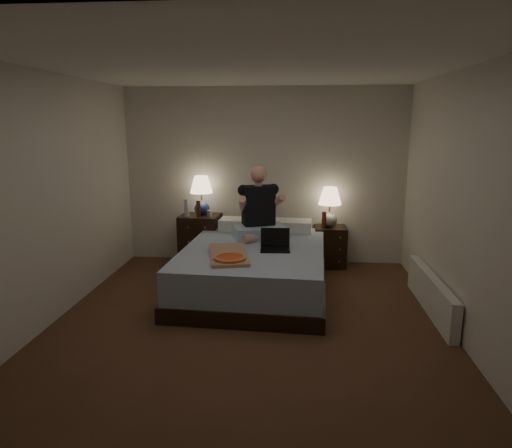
# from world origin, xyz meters

# --- Properties ---
(floor) EXTENTS (4.00, 4.50, 0.00)m
(floor) POSITION_xyz_m (0.00, 0.00, 0.00)
(floor) COLOR brown
(floor) RESTS_ON ground
(ceiling) EXTENTS (4.00, 4.50, 0.00)m
(ceiling) POSITION_xyz_m (0.00, 0.00, 2.50)
(ceiling) COLOR white
(ceiling) RESTS_ON ground
(wall_back) EXTENTS (4.00, 0.00, 2.50)m
(wall_back) POSITION_xyz_m (0.00, 2.25, 1.25)
(wall_back) COLOR beige
(wall_back) RESTS_ON ground
(wall_front) EXTENTS (4.00, 0.00, 2.50)m
(wall_front) POSITION_xyz_m (0.00, -2.25, 1.25)
(wall_front) COLOR beige
(wall_front) RESTS_ON ground
(wall_left) EXTENTS (0.00, 4.50, 2.50)m
(wall_left) POSITION_xyz_m (-2.00, 0.00, 1.25)
(wall_left) COLOR beige
(wall_left) RESTS_ON ground
(wall_right) EXTENTS (0.00, 4.50, 2.50)m
(wall_right) POSITION_xyz_m (2.00, 0.00, 1.25)
(wall_right) COLOR beige
(wall_right) RESTS_ON ground
(bed) EXTENTS (1.76, 2.28, 0.55)m
(bed) POSITION_xyz_m (-0.03, 0.99, 0.27)
(bed) COLOR #5576AA
(bed) RESTS_ON floor
(nightstand_left) EXTENTS (0.58, 0.53, 0.71)m
(nightstand_left) POSITION_xyz_m (-0.90, 2.04, 0.36)
(nightstand_left) COLOR black
(nightstand_left) RESTS_ON floor
(nightstand_right) EXTENTS (0.45, 0.41, 0.57)m
(nightstand_right) POSITION_xyz_m (0.95, 2.05, 0.29)
(nightstand_right) COLOR black
(nightstand_right) RESTS_ON floor
(lamp_left) EXTENTS (0.34, 0.34, 0.56)m
(lamp_left) POSITION_xyz_m (-0.88, 2.05, 0.99)
(lamp_left) COLOR #293E97
(lamp_left) RESTS_ON nightstand_left
(lamp_right) EXTENTS (0.35, 0.35, 0.56)m
(lamp_right) POSITION_xyz_m (0.93, 2.05, 0.85)
(lamp_right) COLOR gray
(lamp_right) RESTS_ON nightstand_right
(water_bottle) EXTENTS (0.07, 0.07, 0.25)m
(water_bottle) POSITION_xyz_m (-1.07, 1.92, 0.84)
(water_bottle) COLOR silver
(water_bottle) RESTS_ON nightstand_left
(soda_can) EXTENTS (0.07, 0.07, 0.10)m
(soda_can) POSITION_xyz_m (-0.74, 1.88, 0.76)
(soda_can) COLOR beige
(soda_can) RESTS_ON nightstand_left
(beer_bottle_left) EXTENTS (0.06, 0.06, 0.23)m
(beer_bottle_left) POSITION_xyz_m (-0.89, 1.91, 0.83)
(beer_bottle_left) COLOR #59270C
(beer_bottle_left) RESTS_ON nightstand_left
(beer_bottle_right) EXTENTS (0.06, 0.06, 0.23)m
(beer_bottle_right) POSITION_xyz_m (0.85, 1.96, 0.69)
(beer_bottle_right) COLOR #531A0B
(beer_bottle_right) RESTS_ON nightstand_right
(person) EXTENTS (0.79, 0.71, 0.93)m
(person) POSITION_xyz_m (-0.00, 1.44, 1.01)
(person) COLOR black
(person) RESTS_ON bed
(laptop) EXTENTS (0.36, 0.30, 0.24)m
(laptop) POSITION_xyz_m (0.23, 0.85, 0.67)
(laptop) COLOR black
(laptop) RESTS_ON bed
(pizza_box) EXTENTS (0.55, 0.83, 0.08)m
(pizza_box) POSITION_xyz_m (-0.23, 0.35, 0.59)
(pizza_box) COLOR tan
(pizza_box) RESTS_ON bed
(radiator) EXTENTS (0.10, 1.60, 0.40)m
(radiator) POSITION_xyz_m (1.93, 0.52, 0.20)
(radiator) COLOR white
(radiator) RESTS_ON floor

